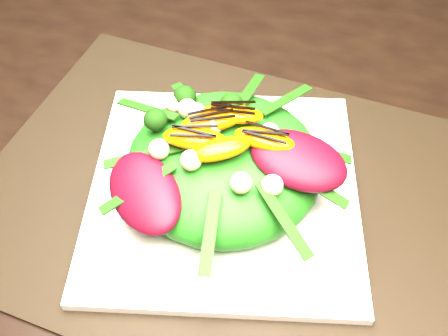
% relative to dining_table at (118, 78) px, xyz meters
% --- Properties ---
extents(floor, '(4.00, 4.00, 0.01)m').
position_rel_dining_table_xyz_m(floor, '(0.00, 0.00, -0.73)').
color(floor, brown).
rests_on(floor, ground).
extents(dining_table, '(1.60, 0.90, 0.75)m').
position_rel_dining_table_xyz_m(dining_table, '(0.00, 0.00, 0.00)').
color(dining_table, black).
rests_on(dining_table, floor).
extents(placemat, '(0.57, 0.46, 0.00)m').
position_rel_dining_table_xyz_m(placemat, '(0.20, -0.17, 0.02)').
color(placemat, black).
rests_on(placemat, dining_table).
extents(plate_base, '(0.34, 0.34, 0.01)m').
position_rel_dining_table_xyz_m(plate_base, '(0.20, -0.17, 0.03)').
color(plate_base, white).
rests_on(plate_base, placemat).
extents(salad_bowl, '(0.25, 0.25, 0.02)m').
position_rel_dining_table_xyz_m(salad_bowl, '(0.20, -0.17, 0.04)').
color(salad_bowl, white).
rests_on(salad_bowl, plate_base).
extents(lettuce_mound, '(0.22, 0.22, 0.07)m').
position_rel_dining_table_xyz_m(lettuce_mound, '(0.20, -0.17, 0.08)').
color(lettuce_mound, '#267816').
rests_on(lettuce_mound, salad_bowl).
extents(radicchio_leaf, '(0.10, 0.07, 0.02)m').
position_rel_dining_table_xyz_m(radicchio_leaf, '(0.27, -0.17, 0.11)').
color(radicchio_leaf, '#460714').
rests_on(radicchio_leaf, lettuce_mound).
extents(orange_segment, '(0.06, 0.03, 0.02)m').
position_rel_dining_table_xyz_m(orange_segment, '(0.18, -0.14, 0.12)').
color(orange_segment, orange).
rests_on(orange_segment, lettuce_mound).
extents(broccoli_floret, '(0.04, 0.04, 0.03)m').
position_rel_dining_table_xyz_m(broccoli_floret, '(0.14, -0.15, 0.12)').
color(broccoli_floret, black).
rests_on(broccoli_floret, lettuce_mound).
extents(macadamia_nut, '(0.03, 0.03, 0.02)m').
position_rel_dining_table_xyz_m(macadamia_nut, '(0.24, -0.22, 0.11)').
color(macadamia_nut, '#C4B98A').
rests_on(macadamia_nut, lettuce_mound).
extents(balsamic_drizzle, '(0.05, 0.00, 0.00)m').
position_rel_dining_table_xyz_m(balsamic_drizzle, '(0.18, -0.14, 0.12)').
color(balsamic_drizzle, black).
rests_on(balsamic_drizzle, orange_segment).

